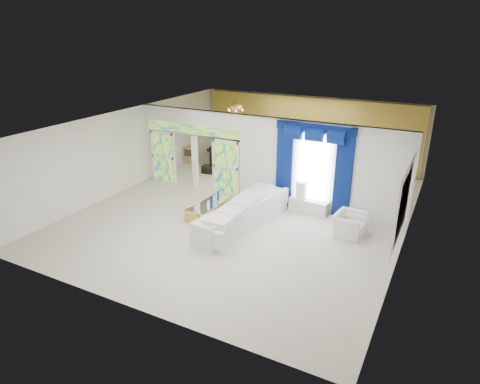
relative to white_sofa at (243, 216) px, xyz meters
The scene contains 22 objects.
floor 1.39m from the white_sofa, 109.10° to the left, with size 12.00×12.00×0.00m, color #B7AF9E.
dividing_wall 3.06m from the white_sofa, 52.96° to the left, with size 5.70×0.18×3.00m, color white.
dividing_header 4.64m from the white_sofa, 145.42° to the left, with size 4.30×0.18×0.55m, color white.
stained_panel_left 5.27m from the white_sofa, 154.31° to the left, with size 0.95×0.04×2.00m, color #994C3F.
stained_panel_right 3.00m from the white_sofa, 129.42° to the left, with size 0.95×0.04×2.00m, color #994C3F.
stained_transom 4.42m from the white_sofa, 145.42° to the left, with size 4.00×0.05×0.35m, color #994C3F.
window_pane 2.83m from the white_sofa, 56.02° to the left, with size 1.00×0.02×2.30m, color white.
blue_drape_left 2.42m from the white_sofa, 77.83° to the left, with size 0.55×0.10×2.80m, color #030840.
blue_drape_right 3.42m from the white_sofa, 40.98° to the left, with size 0.55×0.10×2.80m, color #030840.
blue_pelmet 3.57m from the white_sofa, 55.65° to the left, with size 2.60×0.12×0.25m, color #030840.
wall_mirror 4.66m from the white_sofa, ahead, with size 0.04×2.70×1.90m, color white.
gold_curtains 7.27m from the white_sofa, 93.50° to the left, with size 9.70×0.12×2.90m, color #AF9D2A.
white_sofa is the anchor object (origin of this frame).
coffee_table 1.39m from the white_sofa, 167.47° to the left, with size 0.61×1.83×0.41m, color gold.
console_table 2.47m from the white_sofa, 54.11° to the left, with size 1.31×0.42×0.44m, color silver.
table_lamp 2.33m from the white_sofa, 60.16° to the left, with size 0.36×0.36×0.58m, color silver.
armchair 3.20m from the white_sofa, 18.15° to the left, with size 0.99×0.87×0.65m, color silver.
grand_piano 6.49m from the white_sofa, 121.64° to the left, with size 1.41×1.84×0.93m, color black.
piano_bench 5.20m from the white_sofa, 130.94° to the left, with size 0.99×0.38×0.33m, color black.
tv_console 7.06m from the white_sofa, 137.07° to the left, with size 0.50×0.45×0.73m, color tan.
chandelier 5.87m from the white_sofa, 120.41° to the left, with size 0.60×0.60×0.60m, color gold.
decanters 1.38m from the white_sofa, 164.44° to the left, with size 0.23×0.95×0.25m.
Camera 1 is at (5.77, -11.69, 5.77)m, focal length 31.32 mm.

